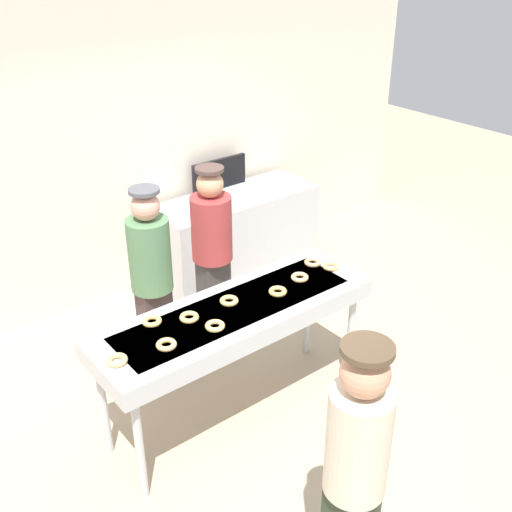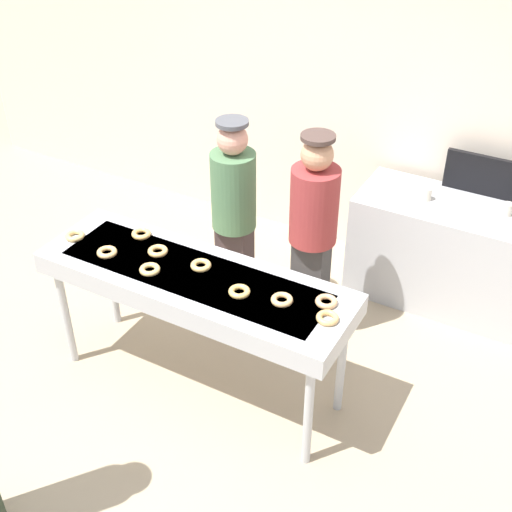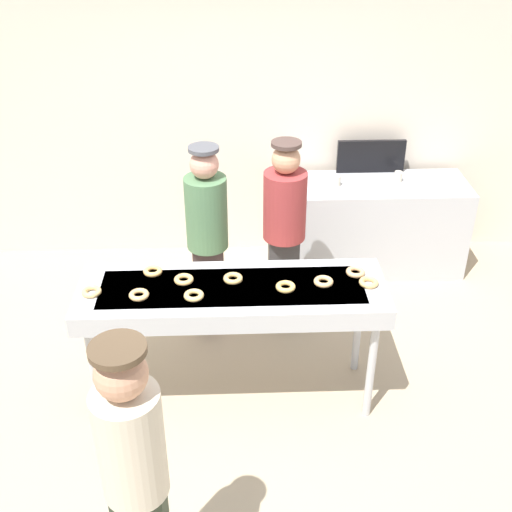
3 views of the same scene
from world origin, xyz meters
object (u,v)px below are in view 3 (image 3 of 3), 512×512
(glazed_donut_1, at_px, (153,271))
(glazed_donut_6, at_px, (369,282))
(fryer_conveyor, at_px, (232,297))
(menu_display, at_px, (371,156))
(glazed_donut_0, at_px, (91,292))
(glazed_donut_2, at_px, (184,280))
(prep_counter, at_px, (371,226))
(glazed_donut_4, at_px, (139,295))
(paper_cup_0, at_px, (336,181))
(glazed_donut_8, at_px, (233,278))
(customer_waiting, at_px, (136,478))
(glazed_donut_5, at_px, (323,282))
(worker_assistant, at_px, (284,227))
(worker_baker, at_px, (207,233))
(glazed_donut_7, at_px, (356,272))
(paper_cup_1, at_px, (398,177))
(glazed_donut_3, at_px, (286,287))
(glazed_donut_9, at_px, (194,295))

(glazed_donut_1, distance_m, glazed_donut_6, 1.47)
(fryer_conveyor, bearing_deg, menu_display, 57.03)
(glazed_donut_0, distance_m, glazed_donut_2, 0.61)
(glazed_donut_2, bearing_deg, prep_counter, 45.77)
(glazed_donut_4, relative_size, menu_display, 0.21)
(fryer_conveyor, bearing_deg, paper_cup_0, 61.16)
(glazed_donut_8, relative_size, customer_waiting, 0.08)
(customer_waiting, height_order, menu_display, customer_waiting)
(fryer_conveyor, height_order, glazed_donut_2, glazed_donut_2)
(glazed_donut_5, relative_size, glazed_donut_8, 1.00)
(worker_assistant, bearing_deg, glazed_donut_6, 109.22)
(fryer_conveyor, xyz_separation_m, prep_counter, (1.31, 1.76, -0.43))
(glazed_donut_2, relative_size, paper_cup_0, 1.36)
(worker_baker, height_order, menu_display, worker_baker)
(glazed_donut_1, height_order, glazed_donut_8, same)
(glazed_donut_1, height_order, glazed_donut_6, same)
(glazed_donut_2, relative_size, prep_counter, 0.08)
(customer_waiting, bearing_deg, glazed_donut_5, 71.05)
(glazed_donut_7, distance_m, paper_cup_1, 1.81)
(glazed_donut_4, height_order, paper_cup_0, glazed_donut_4)
(glazed_donut_3, bearing_deg, glazed_donut_1, 165.71)
(glazed_donut_5, distance_m, menu_display, 2.13)
(glazed_donut_2, height_order, paper_cup_1, glazed_donut_2)
(worker_assistant, bearing_deg, glazed_donut_8, 52.38)
(fryer_conveyor, bearing_deg, glazed_donut_5, 1.16)
(glazed_donut_5, relative_size, glazed_donut_9, 1.00)
(fryer_conveyor, distance_m, paper_cup_0, 1.98)
(worker_baker, bearing_deg, glazed_donut_5, 121.11)
(glazed_donut_2, xyz_separation_m, glazed_donut_8, (0.33, 0.00, 0.00))
(glazed_donut_6, xyz_separation_m, paper_cup_1, (0.62, 1.81, -0.05))
(glazed_donut_0, distance_m, customer_waiting, 1.58)
(glazed_donut_8, height_order, worker_baker, worker_baker)
(prep_counter, relative_size, paper_cup_0, 17.88)
(fryer_conveyor, xyz_separation_m, menu_display, (1.31, 2.03, 0.16))
(fryer_conveyor, relative_size, glazed_donut_8, 15.74)
(menu_display, bearing_deg, glazed_donut_8, -123.83)
(fryer_conveyor, xyz_separation_m, glazed_donut_0, (-0.92, -0.05, 0.10))
(prep_counter, bearing_deg, fryer_conveyor, -126.80)
(glazed_donut_0, xyz_separation_m, glazed_donut_7, (1.76, 0.17, 0.00))
(glazed_donut_5, xyz_separation_m, paper_cup_1, (0.92, 1.79, -0.05))
(glazed_donut_6, height_order, menu_display, menu_display)
(glazed_donut_1, distance_m, customer_waiting, 1.74)
(glazed_donut_0, xyz_separation_m, worker_assistant, (1.33, 0.91, -0.04))
(glazed_donut_0, relative_size, glazed_donut_9, 1.00)
(prep_counter, bearing_deg, menu_display, 90.00)
(glazed_donut_2, bearing_deg, glazed_donut_4, -148.72)
(glazed_donut_1, xyz_separation_m, glazed_donut_4, (-0.06, -0.28, 0.00))
(glazed_donut_2, xyz_separation_m, glazed_donut_4, (-0.28, -0.17, 0.00))
(glazed_donut_8, relative_size, glazed_donut_9, 1.00)
(glazed_donut_7, relative_size, paper_cup_0, 1.36)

